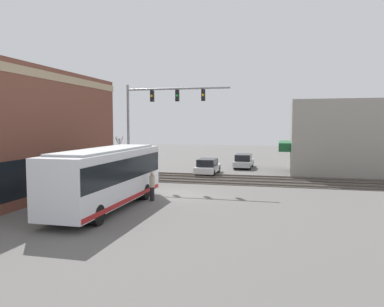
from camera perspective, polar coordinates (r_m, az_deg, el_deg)
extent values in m
plane|color=#605E5B|center=(25.46, -1.96, -6.32)|extent=(120.00, 120.00, 0.00)
cube|color=brown|center=(28.49, -27.14, 2.79)|extent=(16.36, 8.71, 8.34)
cube|color=tan|center=(26.10, -20.31, 10.86)|extent=(16.56, 0.36, 0.50)
cube|color=black|center=(26.06, -19.76, -2.55)|extent=(13.74, 0.12, 2.20)
cube|color=gray|center=(38.98, 20.87, 2.31)|extent=(8.91, 8.18, 6.97)
cube|color=#19592D|center=(38.73, 14.01, 1.15)|extent=(6.24, 1.20, 0.80)
cube|color=silver|center=(21.57, -12.80, -3.39)|extent=(10.24, 2.55, 2.87)
cube|color=black|center=(21.52, -12.82, -2.25)|extent=(10.03, 2.59, 1.21)
cube|color=#B21E1E|center=(21.78, -12.74, -6.69)|extent=(10.03, 2.58, 0.24)
cube|color=#A5A8AA|center=(21.42, -12.87, 0.58)|extent=(8.70, 2.17, 0.12)
cylinder|color=black|center=(24.40, -9.66, -5.66)|extent=(1.00, 2.57, 1.00)
cylinder|color=black|center=(18.96, -17.27, -8.76)|extent=(1.00, 2.57, 1.00)
cylinder|color=gray|center=(31.51, -9.67, 3.02)|extent=(0.20, 0.20, 7.99)
cylinder|color=gray|center=(30.19, -2.26, 9.84)|extent=(0.16, 8.47, 0.16)
cube|color=black|center=(30.80, -6.09, 8.69)|extent=(0.30, 0.27, 0.90)
sphere|color=yellow|center=(30.64, -6.20, 8.71)|extent=(0.20, 0.20, 0.20)
cube|color=black|center=(30.15, -2.26, 8.80)|extent=(0.30, 0.27, 0.90)
sphere|color=green|center=(29.99, -2.35, 8.83)|extent=(0.20, 0.20, 0.20)
cube|color=black|center=(29.63, 1.73, 8.88)|extent=(0.30, 0.27, 0.90)
sphere|color=yellow|center=(29.47, 1.66, 8.90)|extent=(0.20, 0.20, 0.20)
cylinder|color=gray|center=(31.05, -10.95, -1.08)|extent=(0.14, 0.14, 3.60)
cube|color=white|center=(30.95, -10.98, 1.32)|extent=(1.41, 0.06, 1.41)
cube|color=white|center=(30.95, -10.98, 1.32)|extent=(1.41, 0.06, 1.41)
cylinder|color=#38383A|center=(31.00, -10.96, -0.16)|extent=(0.08, 0.90, 0.08)
sphere|color=red|center=(30.77, -10.24, -0.18)|extent=(0.28, 0.28, 0.28)
sphere|color=red|center=(31.15, -11.75, -0.15)|extent=(0.28, 0.28, 0.28)
cube|color=#332D28|center=(31.19, 1.05, -4.28)|extent=(2.60, 60.00, 0.03)
cube|color=#6B6056|center=(30.49, 0.75, -4.37)|extent=(0.07, 60.00, 0.15)
cube|color=#6B6056|center=(31.87, 1.33, -3.98)|extent=(0.07, 60.00, 0.15)
cube|color=#332D28|center=(34.29, 2.23, -3.48)|extent=(2.60, 60.00, 0.03)
cube|color=#6B6056|center=(33.58, 1.98, -3.54)|extent=(0.07, 60.00, 0.15)
cube|color=#6B6056|center=(34.97, 2.47, -3.22)|extent=(0.07, 60.00, 0.15)
cube|color=silver|center=(35.84, 2.44, -2.29)|extent=(4.61, 1.80, 0.56)
cube|color=black|center=(35.55, 2.37, -1.35)|extent=(2.54, 1.62, 0.67)
cylinder|color=black|center=(37.26, 2.88, -2.37)|extent=(0.64, 1.82, 0.64)
cylinder|color=black|center=(34.48, 1.97, -2.92)|extent=(0.64, 1.82, 0.64)
cube|color=#B7B7BC|center=(41.23, 7.89, -1.42)|extent=(4.89, 1.80, 0.58)
cube|color=black|center=(40.93, 7.86, -0.58)|extent=(2.69, 1.62, 0.68)
cylinder|color=black|center=(42.75, 8.09, -1.52)|extent=(0.64, 1.82, 0.64)
cylinder|color=black|center=(39.76, 7.66, -1.97)|extent=(0.64, 1.82, 0.64)
cylinder|color=black|center=(23.60, -6.09, -6.14)|extent=(0.28, 0.28, 0.86)
cylinder|color=#B2A58C|center=(23.46, -6.11, -4.25)|extent=(0.34, 0.34, 0.72)
sphere|color=tan|center=(23.40, -6.12, -3.10)|extent=(0.23, 0.23, 0.23)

